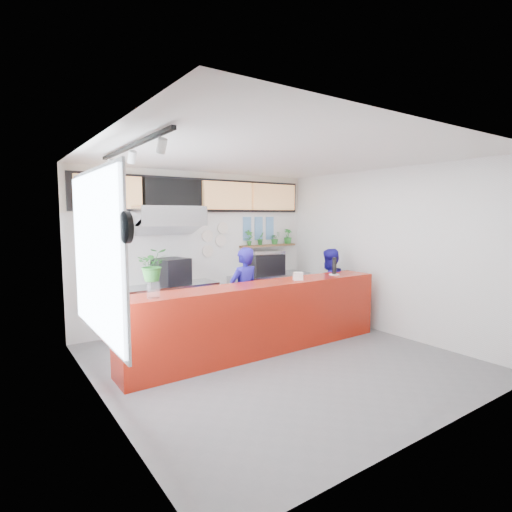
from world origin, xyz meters
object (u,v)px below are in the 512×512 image
staff_center (244,294)px  pepper_mill (334,266)px  espresso_machine (266,264)px  panini_oven (171,271)px  staff_right (329,288)px  service_counter (262,318)px

staff_center → pepper_mill: bearing=148.1°
espresso_machine → staff_center: size_ratio=0.42×
panini_oven → staff_right: (2.67, -1.34, -0.38)m
service_counter → panini_oven: bearing=112.4°
service_counter → pepper_mill: bearing=-0.2°
panini_oven → pepper_mill: bearing=-51.6°
service_counter → pepper_mill: size_ratio=15.20×
espresso_machine → staff_center: 1.77m
panini_oven → staff_right: 3.01m
espresso_machine → staff_right: size_ratio=0.45×
pepper_mill → staff_right: bearing=53.8°
espresso_machine → pepper_mill: 1.82m
service_counter → staff_center: bearing=82.1°
staff_center → panini_oven: bearing=-62.3°
service_counter → espresso_machine: 2.35m
panini_oven → espresso_machine: size_ratio=0.78×
panini_oven → staff_right: size_ratio=0.35×
panini_oven → staff_center: 1.46m
staff_center → service_counter: bearing=73.8°
service_counter → espresso_machine: espresso_machine is taller
staff_center → staff_right: staff_center is taller
panini_oven → espresso_machine: (2.13, 0.00, -0.02)m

